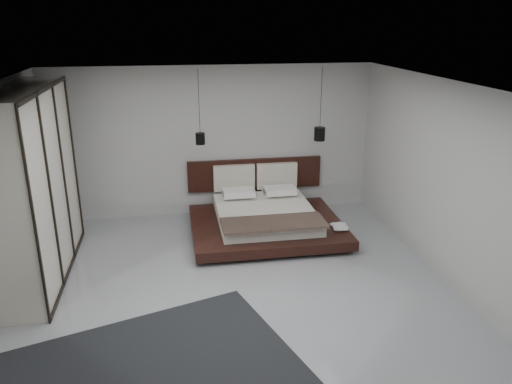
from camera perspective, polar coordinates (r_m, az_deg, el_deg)
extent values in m
plane|color=#999BA1|center=(7.11, -2.40, -10.99)|extent=(6.00, 6.00, 0.00)
plane|color=white|center=(6.19, -2.77, 12.01)|extent=(6.00, 6.00, 0.00)
plane|color=#B0AFAD|center=(9.39, -4.92, 5.74)|extent=(6.00, 0.00, 6.00)
plane|color=#B0AFAD|center=(3.86, 3.33, -15.10)|extent=(6.00, 0.00, 6.00)
plane|color=#B0AFAD|center=(7.48, 20.86, 1.03)|extent=(0.00, 6.00, 6.00)
cube|color=black|center=(9.11, -23.41, 3.15)|extent=(0.05, 0.90, 2.60)
cube|color=black|center=(8.74, 1.20, -4.66)|extent=(2.03, 1.66, 0.07)
cube|color=black|center=(8.70, 1.21, -3.93)|extent=(2.58, 2.12, 0.17)
cube|color=silver|center=(8.74, 1.07, -2.52)|extent=(1.66, 1.84, 0.20)
cube|color=black|center=(8.04, 2.03, -3.56)|extent=(1.68, 0.65, 0.05)
cube|color=white|center=(9.28, -2.10, -0.14)|extent=(0.57, 0.37, 0.11)
cube|color=white|center=(9.40, 2.58, 0.12)|extent=(0.57, 0.37, 0.11)
cube|color=white|center=(9.14, -1.99, -0.05)|extent=(0.57, 0.37, 0.11)
cube|color=white|center=(9.27, 2.76, 0.22)|extent=(0.57, 0.37, 0.11)
cube|color=black|center=(9.61, -0.13, 2.08)|extent=(2.58, 0.08, 0.60)
cube|color=beige|center=(9.48, -2.51, 1.62)|extent=(0.78, 0.10, 0.50)
cube|color=beige|center=(9.61, 2.39, 1.87)|extent=(0.78, 0.10, 0.50)
imported|color=#99724C|center=(8.51, 8.85, -4.01)|extent=(0.28, 0.34, 0.03)
imported|color=#99724C|center=(8.47, 8.80, -3.93)|extent=(0.29, 0.36, 0.02)
cylinder|color=black|center=(8.52, -6.54, 10.24)|extent=(0.01, 0.01, 1.07)
cylinder|color=black|center=(8.64, -6.39, 6.08)|extent=(0.16, 0.16, 0.20)
cylinder|color=#FFE0B2|center=(8.66, -6.37, 5.54)|extent=(0.12, 0.12, 0.01)
cylinder|color=black|center=(8.89, 7.45, 10.65)|extent=(0.01, 0.01, 1.05)
cylinder|color=black|center=(9.01, 7.28, 6.60)|extent=(0.20, 0.20, 0.24)
cylinder|color=#FFE0B2|center=(9.03, 7.25, 5.96)|extent=(0.15, 0.15, 0.01)
cube|color=beige|center=(7.62, -24.09, 0.62)|extent=(0.63, 2.73, 2.73)
cube|color=black|center=(7.27, -23.00, 10.78)|extent=(0.03, 2.73, 0.06)
cube|color=black|center=(8.04, -20.53, -8.28)|extent=(0.03, 2.73, 0.06)
cube|color=black|center=(6.30, -24.01, -3.10)|extent=(0.03, 0.05, 2.73)
cube|color=black|center=(7.13, -22.38, -0.37)|extent=(0.03, 0.05, 2.73)
cube|color=black|center=(7.97, -21.09, 1.79)|extent=(0.03, 0.05, 2.73)
cube|color=black|center=(8.83, -20.05, 3.52)|extent=(0.03, 0.05, 2.73)
cube|color=black|center=(5.68, -12.87, -20.25)|extent=(3.86, 3.25, 0.01)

